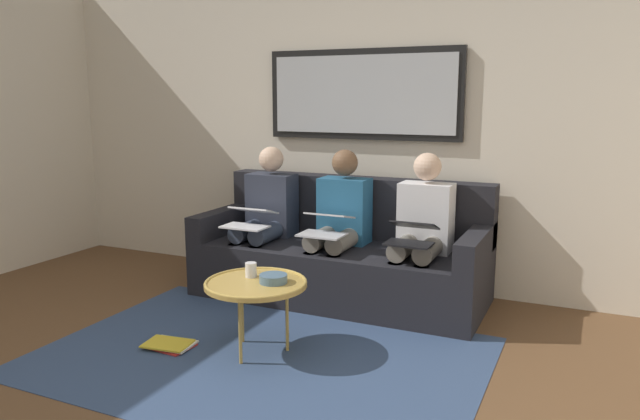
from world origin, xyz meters
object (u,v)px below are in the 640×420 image
(laptop_silver, at_px, (326,224))
(coffee_table, at_px, (256,284))
(person_middle, at_px, (339,221))
(cup, at_px, (251,270))
(magazine_stack, at_px, (169,344))
(framed_mirror, at_px, (362,94))
(person_left, at_px, (422,228))
(person_right, at_px, (266,214))
(couch, at_px, (343,256))
(laptop_black, at_px, (412,233))
(laptop_white, at_px, (250,217))
(bowl, at_px, (273,279))

(laptop_silver, bearing_deg, coffee_table, 86.71)
(coffee_table, xyz_separation_m, person_middle, (-0.05, -1.15, 0.18))
(person_middle, bearing_deg, cup, 82.90)
(magazine_stack, bearing_deg, framed_mirror, -108.12)
(person_left, height_order, person_right, same)
(couch, height_order, framed_mirror, framed_mirror)
(framed_mirror, relative_size, person_right, 1.42)
(couch, xyz_separation_m, person_middle, (0.00, 0.07, 0.30))
(coffee_table, relative_size, laptop_silver, 1.70)
(couch, distance_m, magazine_stack, 1.53)
(laptop_silver, distance_m, magazine_stack, 1.37)
(couch, relative_size, person_right, 1.93)
(person_middle, distance_m, person_right, 0.64)
(framed_mirror, xyz_separation_m, cup, (0.13, 1.53, -1.06))
(framed_mirror, height_order, person_right, framed_mirror)
(magazine_stack, bearing_deg, person_left, -132.79)
(person_right, bearing_deg, magazine_stack, 92.55)
(laptop_black, height_order, laptop_white, laptop_black)
(laptop_black, bearing_deg, person_middle, -20.86)
(person_left, relative_size, magazine_stack, 3.67)
(framed_mirror, bearing_deg, laptop_black, 132.41)
(bowl, relative_size, laptop_silver, 0.46)
(coffee_table, bearing_deg, bowl, -160.02)
(laptop_white, height_order, magazine_stack, laptop_white)
(bowl, relative_size, laptop_black, 0.50)
(person_left, bearing_deg, framed_mirror, -35.52)
(framed_mirror, height_order, bowl, framed_mirror)
(framed_mirror, height_order, magazine_stack, framed_mirror)
(laptop_white, bearing_deg, coffee_table, 123.07)
(couch, xyz_separation_m, person_right, (0.64, 0.07, 0.30))
(bowl, bearing_deg, couch, -87.69)
(person_left, relative_size, person_right, 1.00)
(bowl, xyz_separation_m, laptop_silver, (0.05, -0.87, 0.16))
(cup, relative_size, laptop_silver, 0.25)
(couch, xyz_separation_m, laptop_white, (0.64, 0.31, 0.31))
(person_left, distance_m, magazine_stack, 1.89)
(framed_mirror, distance_m, person_left, 1.23)
(framed_mirror, bearing_deg, laptop_white, 47.68)
(couch, height_order, cup, couch)
(coffee_table, xyz_separation_m, bowl, (-0.10, -0.04, 0.04))
(couch, xyz_separation_m, framed_mirror, (0.00, -0.39, 1.24))
(person_left, xyz_separation_m, laptop_silver, (0.64, 0.24, 0.02))
(person_right, bearing_deg, coffee_table, 117.10)
(person_middle, distance_m, laptop_white, 0.69)
(cup, relative_size, laptop_black, 0.27)
(cup, bearing_deg, person_left, -125.87)
(laptop_black, xyz_separation_m, person_right, (1.28, -0.24, -0.01))
(person_right, bearing_deg, person_left, 180.00)
(framed_mirror, bearing_deg, couch, 90.00)
(bowl, distance_m, laptop_white, 1.12)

